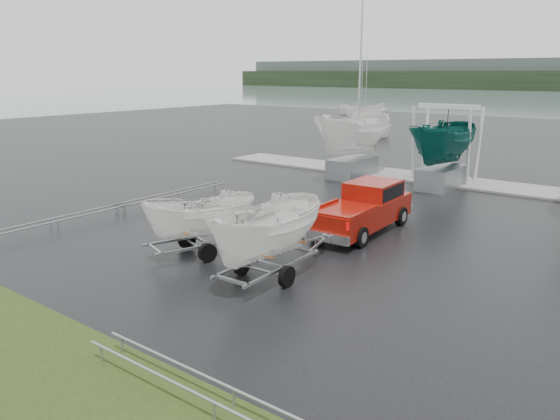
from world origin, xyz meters
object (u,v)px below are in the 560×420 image
object	(u,v)px
trailer_hitched	(267,183)
trailer_parked	(200,182)
pickup_truck	(365,206)
boat_hoist	(447,132)

from	to	relation	value
trailer_hitched	trailer_parked	world-z (taller)	trailer_hitched
pickup_truck	trailer_hitched	distance (m)	6.40
pickup_truck	trailer_parked	distance (m)	6.54
trailer_hitched	boat_hoist	bearing A→B (deg)	92.58
pickup_truck	boat_hoist	distance (m)	11.13
pickup_truck	trailer_parked	size ratio (longest dim) A/B	1.22
pickup_truck	trailer_parked	bearing A→B (deg)	-118.53
pickup_truck	trailer_parked	xyz separation A→B (m)	(-2.82, -5.71, 1.48)
trailer_hitched	boat_hoist	distance (m)	17.10
pickup_truck	boat_hoist	xyz separation A→B (m)	(-1.20, 10.93, 1.75)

